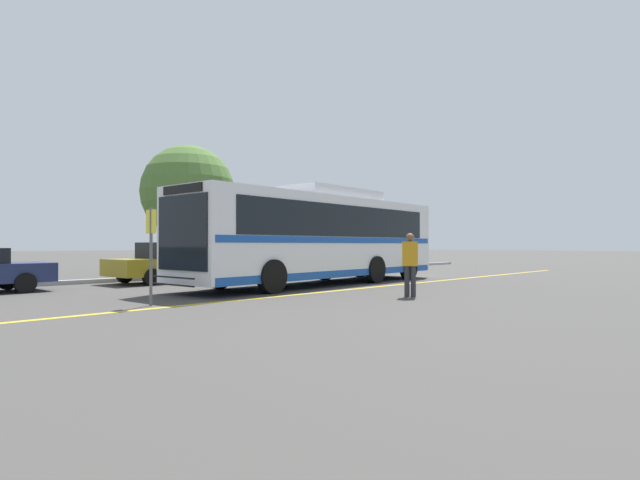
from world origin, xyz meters
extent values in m
plane|color=#423F3D|center=(0.00, 0.00, 0.00)|extent=(220.00, 220.00, 0.00)
cube|color=gold|center=(1.10, -2.31, 0.00)|extent=(31.60, 0.20, 0.01)
cube|color=#99999E|center=(1.10, 6.18, 0.07)|extent=(39.60, 0.36, 0.15)
cube|color=silver|center=(1.10, -0.11, 1.71)|extent=(11.76, 3.43, 2.77)
cube|color=black|center=(1.10, -0.11, 2.24)|extent=(10.15, 3.34, 1.08)
cube|color=#194CA5|center=(1.10, -0.11, 1.58)|extent=(11.53, 3.45, 0.20)
cube|color=#194CA5|center=(1.10, -0.11, 0.44)|extent=(11.53, 3.44, 0.24)
cube|color=black|center=(-4.70, -0.56, 1.75)|extent=(0.21, 2.23, 2.07)
cube|color=black|center=(-4.70, -0.56, 2.94)|extent=(0.18, 1.78, 0.24)
cube|color=silver|center=(1.68, -0.07, 3.29)|extent=(4.20, 2.34, 0.38)
cube|color=black|center=(-4.98, -0.58, 0.55)|extent=(0.19, 1.90, 0.04)
cube|color=black|center=(-4.98, -0.58, 0.35)|extent=(0.19, 1.90, 0.04)
cylinder|color=black|center=(-2.39, -1.60, 0.50)|extent=(1.02, 0.36, 1.00)
cylinder|color=black|center=(-2.58, 0.83, 0.50)|extent=(1.02, 0.36, 1.00)
cylinder|color=black|center=(2.93, -1.19, 0.50)|extent=(1.02, 0.36, 1.00)
cylinder|color=black|center=(2.75, 1.24, 0.50)|extent=(1.02, 0.36, 1.00)
cylinder|color=black|center=(5.36, -1.01, 0.50)|extent=(1.02, 0.36, 1.00)
cylinder|color=black|center=(5.17, 1.43, 0.50)|extent=(1.02, 0.36, 1.00)
cylinder|color=black|center=(-7.38, 3.68, 0.30)|extent=(0.61, 0.22, 0.60)
cylinder|color=black|center=(-7.45, 5.36, 0.30)|extent=(0.61, 0.22, 0.60)
cube|color=olive|center=(-2.08, 4.60, 0.61)|extent=(4.99, 2.27, 0.61)
cube|color=black|center=(-2.20, 4.59, 1.21)|extent=(2.16, 1.83, 0.59)
cylinder|color=black|center=(-0.65, 5.62, 0.30)|extent=(0.61, 0.25, 0.60)
cylinder|color=black|center=(-0.51, 3.81, 0.30)|extent=(0.61, 0.25, 0.60)
cylinder|color=black|center=(-3.65, 5.39, 0.30)|extent=(0.61, 0.25, 0.60)
cylinder|color=black|center=(-3.51, 3.58, 0.30)|extent=(0.61, 0.25, 0.60)
cube|color=#9E9EA3|center=(3.78, 4.29, 0.60)|extent=(4.80, 2.21, 0.60)
cube|color=black|center=(3.89, 4.30, 1.17)|extent=(2.08, 1.79, 0.55)
cylinder|color=black|center=(2.39, 3.30, 0.30)|extent=(0.61, 0.24, 0.60)
cylinder|color=black|center=(2.27, 5.08, 0.30)|extent=(0.61, 0.24, 0.60)
cylinder|color=black|center=(5.29, 3.50, 0.30)|extent=(0.61, 0.24, 0.60)
cylinder|color=black|center=(5.16, 5.29, 0.30)|extent=(0.61, 0.24, 0.60)
cube|color=#335B33|center=(9.07, 4.31, 0.58)|extent=(4.10, 2.00, 0.56)
cube|color=black|center=(9.17, 4.30, 1.07)|extent=(1.79, 1.60, 0.43)
cylinder|color=black|center=(7.78, 3.63, 0.30)|extent=(0.61, 0.25, 0.60)
cylinder|color=black|center=(7.91, 5.20, 0.30)|extent=(0.61, 0.25, 0.60)
cylinder|color=black|center=(10.23, 3.42, 0.30)|extent=(0.61, 0.25, 0.60)
cylinder|color=black|center=(10.37, 4.99, 0.30)|extent=(0.61, 0.25, 0.60)
cylinder|color=#2D2D33|center=(-0.36, -4.90, 0.42)|extent=(0.14, 0.14, 0.84)
cylinder|color=#2D2D33|center=(-0.27, -5.04, 0.42)|extent=(0.14, 0.14, 0.84)
cube|color=orange|center=(-0.32, -4.97, 1.18)|extent=(0.42, 0.47, 0.67)
sphere|color=brown|center=(-0.32, -4.97, 1.62)|extent=(0.23, 0.23, 0.23)
cylinder|color=#59595E|center=(-6.20, -1.79, 1.15)|extent=(0.07, 0.07, 2.29)
cube|color=yellow|center=(-6.20, -1.79, 1.96)|extent=(0.06, 0.40, 0.56)
cylinder|color=#513823|center=(2.16, 10.79, 1.20)|extent=(0.28, 0.28, 2.41)
sphere|color=#4C7033|center=(2.16, 10.79, 4.24)|extent=(4.90, 4.90, 4.90)
camera|label=1|loc=(-11.70, -12.77, 1.43)|focal=28.00mm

